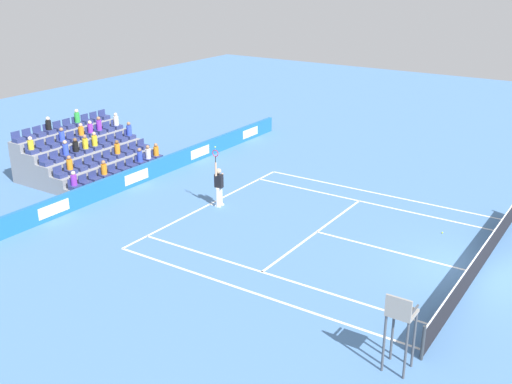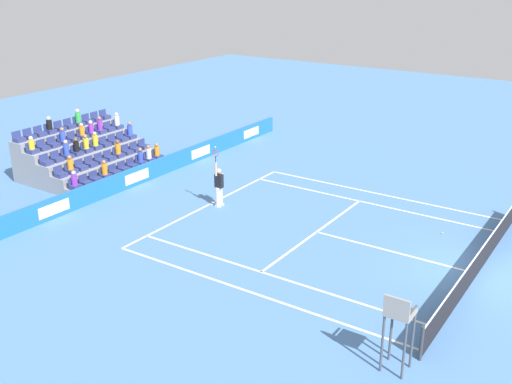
{
  "view_description": "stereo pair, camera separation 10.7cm",
  "coord_description": "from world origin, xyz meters",
  "px_view_note": "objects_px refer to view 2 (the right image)",
  "views": [
    {
      "loc": [
        20.06,
        3.88,
        10.19
      ],
      "look_at": [
        -0.03,
        -9.39,
        1.1
      ],
      "focal_mm": 42.4,
      "sensor_mm": 36.0,
      "label": 1
    },
    {
      "loc": [
        20.0,
        3.97,
        10.19
      ],
      "look_at": [
        -0.03,
        -9.39,
        1.1
      ],
      "focal_mm": 42.4,
      "sensor_mm": 36.0,
      "label": 2
    }
  ],
  "objects_px": {
    "umpire_chair": "(398,321)",
    "loose_tennis_ball": "(442,233)",
    "tennis_net": "(479,261)",
    "tennis_player": "(219,185)"
  },
  "relations": [
    {
      "from": "umpire_chair",
      "to": "loose_tennis_ball",
      "type": "distance_m",
      "value": 9.68
    },
    {
      "from": "tennis_net",
      "to": "umpire_chair",
      "type": "height_order",
      "value": "umpire_chair"
    },
    {
      "from": "tennis_player",
      "to": "umpire_chair",
      "type": "height_order",
      "value": "tennis_player"
    },
    {
      "from": "tennis_player",
      "to": "tennis_net",
      "type": "bearing_deg",
      "value": 89.7
    },
    {
      "from": "umpire_chair",
      "to": "loose_tennis_ball",
      "type": "height_order",
      "value": "umpire_chair"
    },
    {
      "from": "tennis_net",
      "to": "umpire_chair",
      "type": "bearing_deg",
      "value": -3.54
    },
    {
      "from": "loose_tennis_ball",
      "to": "umpire_chair",
      "type": "bearing_deg",
      "value": 10.08
    },
    {
      "from": "tennis_net",
      "to": "loose_tennis_ball",
      "type": "bearing_deg",
      "value": -141.79
    },
    {
      "from": "tennis_player",
      "to": "umpire_chair",
      "type": "xyz_separation_m",
      "value": [
        6.82,
        10.97,
        0.53
      ]
    },
    {
      "from": "tennis_player",
      "to": "umpire_chair",
      "type": "relative_size",
      "value": 1.22
    }
  ]
}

